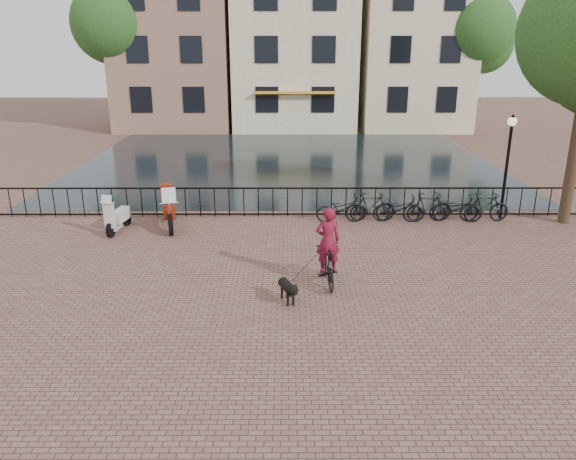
{
  "coord_description": "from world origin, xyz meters",
  "views": [
    {
      "loc": [
        -0.04,
        -10.48,
        5.79
      ],
      "look_at": [
        0.0,
        3.0,
        1.2
      ],
      "focal_mm": 35.0,
      "sensor_mm": 36.0,
      "label": 1
    }
  ],
  "objects_px": {
    "cyclist": "(328,251)",
    "dog": "(288,290)",
    "lamp_post": "(509,150)",
    "scooter": "(118,210)",
    "motorcycle": "(168,203)"
  },
  "relations": [
    {
      "from": "dog",
      "to": "motorcycle",
      "type": "height_order",
      "value": "motorcycle"
    },
    {
      "from": "lamp_post",
      "to": "cyclist",
      "type": "relative_size",
      "value": 1.49
    },
    {
      "from": "lamp_post",
      "to": "cyclist",
      "type": "distance_m",
      "value": 8.29
    },
    {
      "from": "dog",
      "to": "scooter",
      "type": "height_order",
      "value": "scooter"
    },
    {
      "from": "cyclist",
      "to": "lamp_post",
      "type": "bearing_deg",
      "value": -146.31
    },
    {
      "from": "lamp_post",
      "to": "cyclist",
      "type": "xyz_separation_m",
      "value": [
        -6.23,
        -5.26,
        -1.5
      ]
    },
    {
      "from": "lamp_post",
      "to": "motorcycle",
      "type": "relative_size",
      "value": 1.52
    },
    {
      "from": "cyclist",
      "to": "dog",
      "type": "height_order",
      "value": "cyclist"
    },
    {
      "from": "cyclist",
      "to": "scooter",
      "type": "height_order",
      "value": "cyclist"
    },
    {
      "from": "cyclist",
      "to": "dog",
      "type": "bearing_deg",
      "value": 39.09
    },
    {
      "from": "cyclist",
      "to": "motorcycle",
      "type": "relative_size",
      "value": 1.02
    },
    {
      "from": "lamp_post",
      "to": "motorcycle",
      "type": "xyz_separation_m",
      "value": [
        -11.05,
        -0.74,
        -1.59
      ]
    },
    {
      "from": "lamp_post",
      "to": "dog",
      "type": "distance_m",
      "value": 9.78
    },
    {
      "from": "cyclist",
      "to": "dog",
      "type": "relative_size",
      "value": 2.47
    },
    {
      "from": "cyclist",
      "to": "scooter",
      "type": "relative_size",
      "value": 1.5
    }
  ]
}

